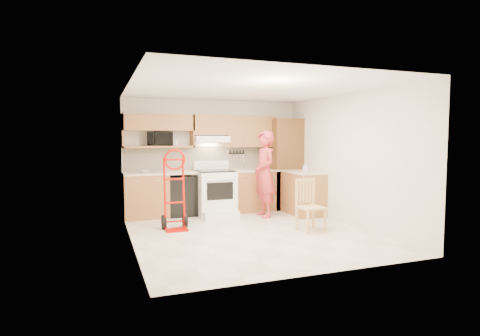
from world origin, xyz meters
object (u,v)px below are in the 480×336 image
range (216,189)px  microwave (160,139)px  person (265,174)px  dining_chair (311,205)px  hand_truck (175,194)px

range → microwave: bearing=157.3°
person → dining_chair: size_ratio=1.96×
range → hand_truck: (-1.06, -0.96, 0.08)m
hand_truck → range: bearing=42.8°
range → dining_chair: (1.18, -1.89, -0.12)m
microwave → range: bearing=-17.3°
range → dining_chair: bearing=-57.9°
range → dining_chair: range is taller
microwave → hand_truck: microwave is taller
range → hand_truck: bearing=-137.9°
range → dining_chair: size_ratio=1.25×
microwave → hand_truck: bearing=-82.9°
range → person: bearing=-25.1°
person → hand_truck: bearing=-76.5°
microwave → person: bearing=-18.5°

